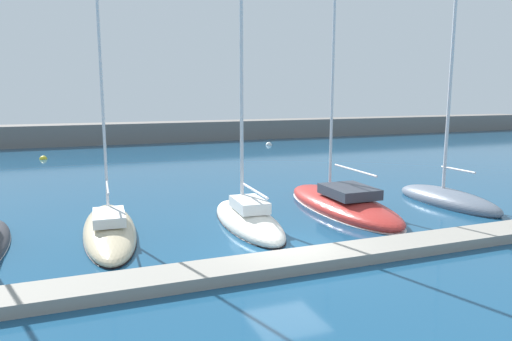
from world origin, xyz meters
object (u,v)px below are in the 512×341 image
sailboat_ivory_third (248,219)px  mooring_buoy_white (269,145)px  mooring_buoy_yellow (43,159)px  sailboat_sand_second (109,228)px  sailboat_slate_fifth (447,199)px  sailboat_red_fourth (342,203)px

sailboat_ivory_third → mooring_buoy_white: bearing=-22.2°
mooring_buoy_yellow → sailboat_ivory_third: bearing=-69.3°
sailboat_sand_second → mooring_buoy_white: sailboat_sand_second is taller
sailboat_ivory_third → mooring_buoy_yellow: sailboat_ivory_third is taller
mooring_buoy_yellow → sailboat_slate_fifth: bearing=-51.0°
sailboat_slate_fifth → mooring_buoy_yellow: size_ratio=17.45×
sailboat_sand_second → mooring_buoy_white: bearing=-31.4°
sailboat_sand_second → sailboat_red_fourth: sailboat_red_fourth is taller
sailboat_sand_second → mooring_buoy_yellow: bearing=11.1°
sailboat_sand_second → sailboat_slate_fifth: (16.03, -0.73, 0.02)m
sailboat_slate_fifth → sailboat_sand_second: bearing=84.2°
sailboat_red_fourth → mooring_buoy_yellow: (-14.19, 23.34, -0.32)m
sailboat_ivory_third → mooring_buoy_white: (12.17, 27.17, -0.26)m
mooring_buoy_yellow → mooring_buoy_white: mooring_buoy_white is taller
sailboat_red_fourth → mooring_buoy_white: 27.25m
sailboat_ivory_third → sailboat_slate_fifth: size_ratio=1.18×
mooring_buoy_yellow → sailboat_sand_second: bearing=-81.2°
sailboat_ivory_third → mooring_buoy_white: sailboat_ivory_third is taller
sailboat_red_fourth → mooring_buoy_white: bearing=-14.7°
sailboat_slate_fifth → sailboat_red_fourth: bearing=77.4°
sailboat_red_fourth → mooring_buoy_yellow: size_ratio=29.39×
mooring_buoy_white → sailboat_ivory_third: bearing=-114.1°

